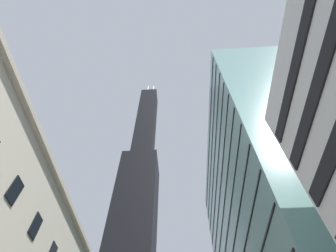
# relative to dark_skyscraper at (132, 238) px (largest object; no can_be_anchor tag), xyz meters

# --- Properties ---
(dark_skyscraper) EXTENTS (27.49, 27.49, 211.10)m
(dark_skyscraper) POSITION_rel_dark_skyscraper_xyz_m (0.00, 0.00, 0.00)
(dark_skyscraper) COLOR black
(dark_skyscraper) RESTS_ON ground
(glass_office_midrise) EXTENTS (16.33, 47.66, 55.25)m
(glass_office_midrise) POSITION_rel_dark_skyscraper_xyz_m (37.22, -58.27, -36.91)
(glass_office_midrise) COLOR gray
(glass_office_midrise) RESTS_ON ground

